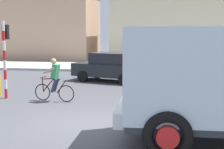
% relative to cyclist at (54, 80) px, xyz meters
% --- Properties ---
extents(ground_plane, '(120.00, 120.00, 0.00)m').
position_rel_cyclist_xyz_m(ground_plane, '(2.06, -3.02, -0.86)').
color(ground_plane, '#4C4C51').
extents(sidewalk_far, '(80.00, 5.00, 0.16)m').
position_rel_cyclist_xyz_m(sidewalk_far, '(2.06, 11.96, -0.78)').
color(sidewalk_far, '#ADADA8').
rests_on(sidewalk_far, ground).
extents(cyclist, '(1.72, 0.53, 1.72)m').
position_rel_cyclist_xyz_m(cyclist, '(0.00, 0.00, 0.00)').
color(cyclist, black).
rests_on(cyclist, ground).
extents(traffic_light_pole, '(0.24, 0.43, 3.20)m').
position_rel_cyclist_xyz_m(traffic_light_pole, '(-2.19, 0.31, 1.20)').
color(traffic_light_pole, red).
rests_on(traffic_light_pole, ground).
extents(car_red_near, '(4.32, 2.80, 1.60)m').
position_rel_cyclist_xyz_m(car_red_near, '(1.36, 5.47, -0.05)').
color(car_red_near, '#1E2328').
rests_on(car_red_near, ground).
extents(car_white_mid, '(4.31, 2.69, 1.60)m').
position_rel_cyclist_xyz_m(car_white_mid, '(6.25, 3.20, -0.05)').
color(car_white_mid, '#1E2328').
rests_on(car_white_mid, ground).
extents(pedestrian_near_kerb, '(0.34, 0.22, 1.62)m').
position_rel_cyclist_xyz_m(pedestrian_near_kerb, '(4.48, 6.09, -0.02)').
color(pedestrian_near_kerb, '#2D334C').
rests_on(pedestrian_near_kerb, ground).
extents(building_corner_left, '(10.26, 6.43, 6.16)m').
position_rel_cyclist_xyz_m(building_corner_left, '(-7.43, 18.66, 2.22)').
color(building_corner_left, tan).
rests_on(building_corner_left, ground).
extents(building_mid_block, '(10.85, 5.22, 6.15)m').
position_rel_cyclist_xyz_m(building_mid_block, '(4.81, 18.77, 2.22)').
color(building_mid_block, beige).
rests_on(building_mid_block, ground).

